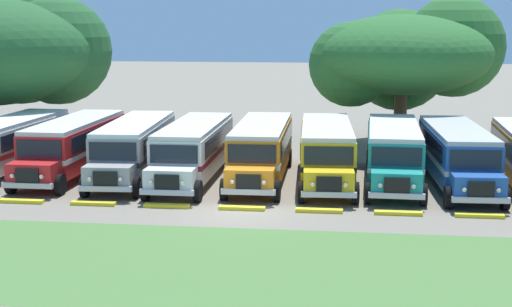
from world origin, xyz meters
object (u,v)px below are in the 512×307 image
Objects in this scene: parked_bus_slot_0 at (10,143)px; parked_bus_slot_6 at (394,151)px; parked_bus_slot_4 at (261,148)px; parked_bus_slot_7 at (457,153)px; parked_bus_slot_3 at (194,148)px; parked_bus_slot_2 at (134,146)px; parked_bus_slot_1 at (74,144)px; broad_shade_tree at (406,55)px; parked_bus_slot_5 at (327,150)px.

parked_bus_slot_0 is 20.07m from parked_bus_slot_6.
parked_bus_slot_7 is at bearing 87.41° from parked_bus_slot_4.
parked_bus_slot_3 and parked_bus_slot_4 have the same top height.
parked_bus_slot_7 is (9.70, -0.25, 0.00)m from parked_bus_slot_4.
parked_bus_slot_2 is (6.83, -0.17, 0.00)m from parked_bus_slot_0.
parked_bus_slot_2 and parked_bus_slot_4 have the same top height.
broad_shade_tree is at bearing 122.48° from parked_bus_slot_1.
parked_bus_slot_1 is at bearing -88.31° from parked_bus_slot_6.
parked_bus_slot_2 is at bearing -96.34° from parked_bus_slot_3.
parked_bus_slot_0 is at bearing -88.30° from parked_bus_slot_6.
parked_bus_slot_5 and parked_bus_slot_6 have the same top height.
parked_bus_slot_6 and parked_bus_slot_7 have the same top height.
parked_bus_slot_5 is 1.00× the size of parked_bus_slot_6.
parked_bus_slot_2 is at bearing -87.44° from parked_bus_slot_6.
parked_bus_slot_4 is (9.94, -0.01, 0.00)m from parked_bus_slot_1.
parked_bus_slot_0 is at bearing -93.06° from parked_bus_slot_3.
parked_bus_slot_3 is 0.99× the size of parked_bus_slot_5.
parked_bus_slot_0 is at bearing -94.57° from parked_bus_slot_2.
parked_bus_slot_6 is (6.64, 0.07, 0.00)m from parked_bus_slot_4.
parked_bus_slot_2 is at bearing -92.44° from parked_bus_slot_5.
parked_bus_slot_7 is at bearing 86.61° from parked_bus_slot_2.
parked_bus_slot_2 is 3.21m from parked_bus_slot_3.
parked_bus_slot_4 is at bearing -93.99° from parked_bus_slot_7.
parked_bus_slot_2 is (3.34, -0.19, 0.00)m from parked_bus_slot_1.
parked_bus_slot_1 is 1.00× the size of parked_bus_slot_6.
parked_bus_slot_4 and parked_bus_slot_5 have the same top height.
parked_bus_slot_0 is at bearing -89.14° from parked_bus_slot_1.
parked_bus_slot_2 is 16.29m from parked_bus_slot_7.
parked_bus_slot_5 is 3.33m from parked_bus_slot_6.
parked_bus_slot_6 is (13.24, 0.25, 0.00)m from parked_bus_slot_2.
broad_shade_tree is (11.28, 11.62, 4.21)m from parked_bus_slot_3.
parked_bus_slot_4 and parked_bus_slot_6 have the same top height.
parked_bus_slot_2 is 6.60m from parked_bus_slot_4.
broad_shade_tree is at bearing -173.37° from parked_bus_slot_7.
parked_bus_slot_1 is 16.58m from parked_bus_slot_6.
parked_bus_slot_6 is at bearing -96.38° from broad_shade_tree.
parked_bus_slot_5 is at bearing -86.03° from parked_bus_slot_6.
parked_bus_slot_0 and parked_bus_slot_3 have the same top height.
parked_bus_slot_3 is 1.00× the size of parked_bus_slot_6.
parked_bus_slot_1 is 13.25m from parked_bus_slot_5.
parked_bus_slot_7 is (16.29, -0.07, 0.00)m from parked_bus_slot_2.
broad_shade_tree is (14.47, 11.26, 4.21)m from parked_bus_slot_2.
parked_bus_slot_0 is 1.00× the size of parked_bus_slot_1.
parked_bus_slot_2 and parked_bus_slot_7 have the same top height.
parked_bus_slot_5 is at bearing 87.65° from parked_bus_slot_4.
parked_bus_slot_2 is at bearing 87.41° from parked_bus_slot_1.
parked_bus_slot_5 and parked_bus_slot_7 have the same top height.
parked_bus_slot_4 is (13.42, 0.01, 0.00)m from parked_bus_slot_0.
parked_bus_slot_0 is 1.00× the size of parked_bus_slot_6.
broad_shade_tree is at bearing 175.08° from parked_bus_slot_6.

